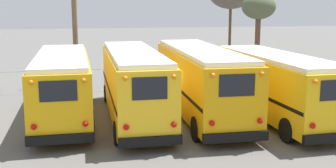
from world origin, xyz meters
name	(u,v)px	position (x,y,z in m)	size (l,w,h in m)	color
ground_plane	(169,119)	(0.00, 0.00, 0.00)	(160.00, 160.00, 0.00)	#5B5956
school_bus_0	(63,84)	(-4.94, 1.06, 1.71)	(2.64, 10.00, 3.11)	#EAAA0F
school_bus_1	(133,82)	(-1.65, 0.43, 1.77)	(2.50, 10.34, 3.28)	yellow
school_bus_2	(200,79)	(1.65, 0.43, 1.80)	(2.84, 10.83, 3.32)	#E5A00C
school_bus_3	(275,84)	(4.94, -0.94, 1.69)	(2.81, 9.68, 3.10)	yellow
utility_pole	(75,23)	(-4.36, 9.82, 4.21)	(1.80, 0.34, 8.20)	brown
bare_tree_0	(259,9)	(9.45, 11.51, 5.09)	(2.59, 2.59, 6.22)	brown
fence_line	(146,74)	(0.00, 7.37, 0.99)	(17.94, 0.06, 1.42)	#939399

